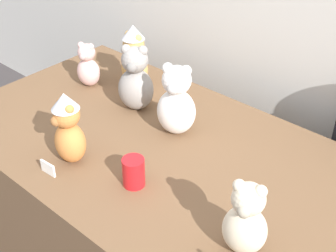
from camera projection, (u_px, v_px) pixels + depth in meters
display_table at (168, 219)px, 2.04m from camera, size 1.88×1.00×0.73m
teddy_bear_ash at (135, 80)px, 2.02m from camera, size 0.20×0.19×0.30m
teddy_bear_cream at (246, 220)px, 1.36m from camera, size 0.16×0.15×0.26m
teddy_bear_snow at (176, 102)px, 1.86m from camera, size 0.20×0.19×0.31m
teddy_bear_ginger at (68, 129)px, 1.71m from camera, size 0.15×0.14×0.29m
teddy_bear_blush at (88, 66)px, 2.22m from camera, size 0.14×0.13×0.22m
teddy_bear_honey at (134, 57)px, 2.19m from camera, size 0.14×0.13×0.30m
party_cup_red at (134, 172)px, 1.64m from camera, size 0.08×0.08×0.11m
name_card_front_left at (48, 168)px, 1.71m from camera, size 0.07×0.01×0.05m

